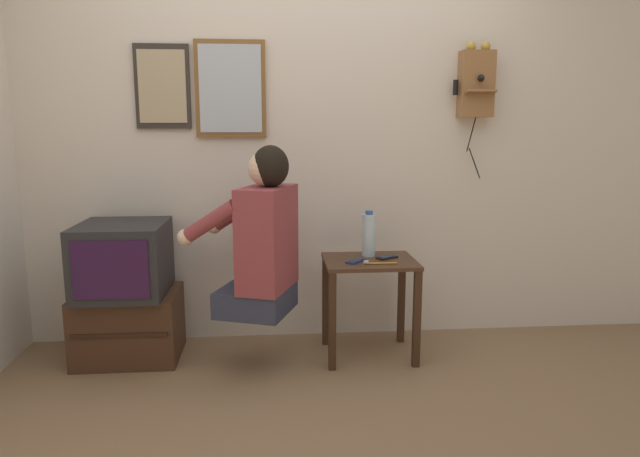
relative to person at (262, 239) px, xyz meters
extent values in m
plane|color=#846647|center=(0.29, -0.69, -0.74)|extent=(14.00, 14.00, 0.00)
cube|color=beige|center=(0.29, 0.55, 0.53)|extent=(6.80, 0.05, 2.55)
cube|color=#422819|center=(0.61, 0.15, -0.17)|extent=(0.52, 0.43, 0.02)
cube|color=#382215|center=(0.38, -0.04, -0.46)|extent=(0.04, 0.04, 0.56)
cube|color=#382215|center=(0.85, -0.04, -0.46)|extent=(0.04, 0.04, 0.56)
cube|color=#382215|center=(0.38, 0.34, -0.46)|extent=(0.04, 0.04, 0.56)
cube|color=#382215|center=(0.85, 0.34, -0.46)|extent=(0.04, 0.04, 0.56)
cube|color=#2D3347|center=(-0.04, 0.01, -0.34)|extent=(0.47, 0.48, 0.14)
cube|color=brown|center=(0.03, -0.01, 0.01)|extent=(0.35, 0.46, 0.55)
sphere|color=beige|center=(0.03, -0.01, 0.38)|extent=(0.19, 0.19, 0.19)
ellipsoid|color=black|center=(0.05, -0.02, 0.39)|extent=(0.25, 0.25, 0.22)
cylinder|color=brown|center=(-0.27, -0.09, 0.11)|extent=(0.33, 0.18, 0.24)
cylinder|color=brown|center=(-0.15, 0.24, 0.11)|extent=(0.33, 0.18, 0.24)
sphere|color=beige|center=(-0.40, -0.04, 0.02)|extent=(0.09, 0.09, 0.09)
sphere|color=beige|center=(-0.28, 0.29, 0.02)|extent=(0.09, 0.09, 0.09)
cube|color=#422819|center=(-0.78, 0.23, -0.54)|extent=(0.57, 0.44, 0.39)
cube|color=black|center=(-0.78, 0.01, -0.52)|extent=(0.52, 0.01, 0.02)
cube|color=#232326|center=(-0.79, 0.22, -0.14)|extent=(0.48, 0.52, 0.40)
cube|color=#280F33|center=(-0.79, -0.05, -0.14)|extent=(0.39, 0.01, 0.31)
cube|color=olive|center=(1.31, 0.47, 0.84)|extent=(0.20, 0.11, 0.40)
cube|color=olive|center=(1.31, 0.38, 0.80)|extent=(0.18, 0.07, 0.03)
sphere|color=#B79338|center=(1.26, 0.46, 1.07)|extent=(0.06, 0.06, 0.06)
sphere|color=#B79338|center=(1.35, 0.46, 1.07)|extent=(0.06, 0.06, 0.06)
cone|color=black|center=(1.31, 0.36, 0.87)|extent=(0.04, 0.05, 0.04)
cylinder|color=black|center=(1.18, 0.47, 0.82)|extent=(0.03, 0.03, 0.09)
cylinder|color=black|center=(1.29, 0.45, 0.55)|extent=(0.04, 0.04, 0.22)
cylinder|color=black|center=(1.32, 0.46, 0.37)|extent=(0.07, 0.06, 0.19)
cube|color=#2D2823|center=(-0.58, 0.51, 0.82)|extent=(0.32, 0.02, 0.49)
cube|color=tan|center=(-0.58, 0.50, 0.82)|extent=(0.27, 0.01, 0.42)
cube|color=brown|center=(-0.18, 0.51, 0.81)|extent=(0.42, 0.03, 0.57)
cube|color=#B2BCC6|center=(-0.18, 0.49, 0.81)|extent=(0.37, 0.01, 0.51)
cube|color=navy|center=(0.52, 0.10, -0.16)|extent=(0.12, 0.13, 0.01)
cube|color=black|center=(0.52, 0.10, -0.15)|extent=(0.10, 0.11, 0.00)
cube|color=black|center=(0.72, 0.17, -0.16)|extent=(0.14, 0.12, 0.01)
cube|color=black|center=(0.72, 0.17, -0.15)|extent=(0.11, 0.09, 0.00)
cylinder|color=silver|center=(0.62, 0.25, -0.04)|extent=(0.08, 0.08, 0.25)
cylinder|color=#2D4C8C|center=(0.62, 0.25, 0.10)|extent=(0.04, 0.04, 0.02)
cylinder|color=orange|center=(0.65, 0.03, -0.16)|extent=(0.18, 0.01, 0.01)
cube|color=white|center=(0.57, 0.03, -0.15)|extent=(0.03, 0.01, 0.01)
camera|label=1|loc=(0.05, -3.00, 0.59)|focal=32.00mm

